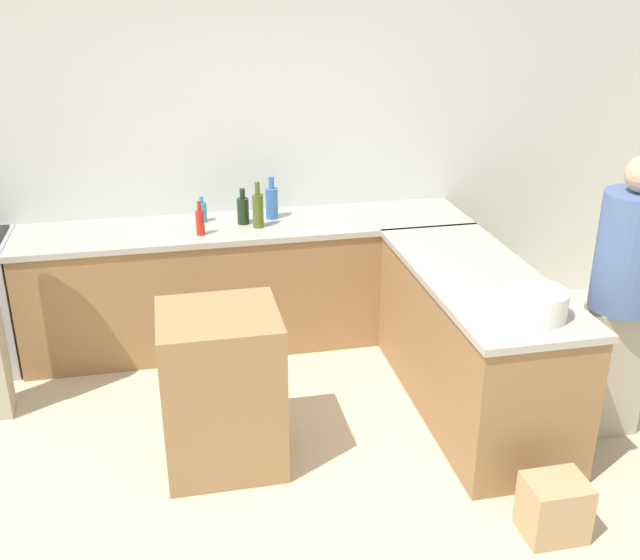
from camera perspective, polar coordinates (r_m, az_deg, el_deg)
The scene contains 13 objects.
ground_plane at distance 3.97m, azimuth -1.80°, elevation -16.61°, with size 14.00×14.00×0.00m, color beige.
wall_back at distance 5.38m, azimuth -6.24°, elevation 10.15°, with size 8.00×0.06×2.70m.
counter_back at distance 5.33m, azimuth -5.43°, elevation -0.21°, with size 3.11×0.66×0.88m.
counter_peninsula at distance 4.59m, azimuth 11.61°, elevation -4.61°, with size 0.69×1.75×0.88m.
island_table at distance 4.05m, azimuth -7.49°, elevation -8.24°, with size 0.62×0.58×0.89m.
mixing_bowl at distance 3.92m, azimuth 16.06°, elevation -1.73°, with size 0.32×0.32×0.15m.
wine_bottle_dark at distance 5.16m, azimuth -5.89°, elevation 5.34°, with size 0.08×0.08×0.25m.
water_bottle_blue at distance 5.25m, azimuth -3.70°, elevation 5.97°, with size 0.09×0.09×0.30m.
dish_soap_bottle at distance 5.24m, azimuth -8.98°, elevation 5.17°, with size 0.06×0.06×0.18m.
hot_sauce_bottle at distance 4.98m, azimuth -9.13°, elevation 4.42°, with size 0.06×0.06×0.23m.
olive_oil_bottle at distance 5.07m, azimuth -4.75°, elevation 5.39°, with size 0.07×0.07×0.31m.
person_at_peninsula at distance 4.40m, azimuth 22.17°, elevation -0.82°, with size 0.37×0.37×1.64m.
paper_bag at distance 3.87m, azimuth 17.40°, elevation -16.23°, with size 0.29×0.23×0.30m.
Camera 1 is at (-0.52, -3.02, 2.53)m, focal length 42.00 mm.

